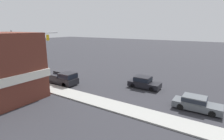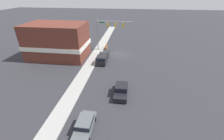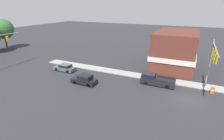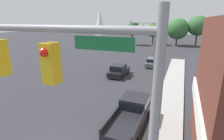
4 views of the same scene
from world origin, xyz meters
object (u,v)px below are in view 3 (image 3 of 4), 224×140
car_lead (85,79)px  pickup_truck_parked (155,79)px  car_oncoming (65,67)px  construction_barrel (212,90)px

car_lead → pickup_truck_parked: size_ratio=0.79×
car_lead → car_oncoming: size_ratio=0.96×
car_oncoming → construction_barrel: 26.59m
car_oncoming → pickup_truck_parked: (1.41, -17.86, 0.15)m
car_lead → construction_barrel: (5.52, -19.40, -0.33)m
car_oncoming → pickup_truck_parked: pickup_truck_parked is taller
car_lead → pickup_truck_parked: 11.81m
pickup_truck_parked → construction_barrel: (0.62, -8.65, -0.40)m
car_lead → pickup_truck_parked: pickup_truck_parked is taller
construction_barrel → car_lead: bearing=105.9°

